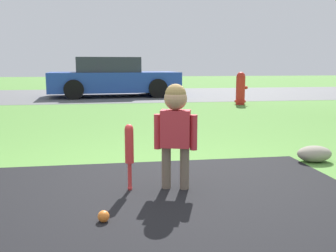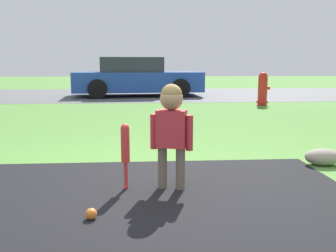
{
  "view_description": "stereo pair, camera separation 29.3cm",
  "coord_description": "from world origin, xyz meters",
  "px_view_note": "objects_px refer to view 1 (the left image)",
  "views": [
    {
      "loc": [
        -0.35,
        -2.9,
        1.04
      ],
      "look_at": [
        0.18,
        0.5,
        0.47
      ],
      "focal_mm": 40.0,
      "sensor_mm": 36.0,
      "label": 1
    },
    {
      "loc": [
        -0.06,
        -2.93,
        1.04
      ],
      "look_at": [
        0.18,
        0.5,
        0.47
      ],
      "focal_mm": 40.0,
      "sensor_mm": 36.0,
      "label": 2
    }
  ],
  "objects_px": {
    "child": "(176,122)",
    "baseball_bat": "(129,148)",
    "parked_car": "(113,78)",
    "fire_hydrant": "(241,89)",
    "sports_ball": "(104,216)"
  },
  "relations": [
    {
      "from": "fire_hydrant",
      "to": "parked_car",
      "type": "relative_size",
      "value": 0.2
    },
    {
      "from": "fire_hydrant",
      "to": "child",
      "type": "bearing_deg",
      "value": -114.15
    },
    {
      "from": "parked_car",
      "to": "sports_ball",
      "type": "bearing_deg",
      "value": -95.04
    },
    {
      "from": "child",
      "to": "baseball_bat",
      "type": "distance_m",
      "value": 0.44
    },
    {
      "from": "child",
      "to": "parked_car",
      "type": "bearing_deg",
      "value": 109.25
    },
    {
      "from": "child",
      "to": "parked_car",
      "type": "xyz_separation_m",
      "value": [
        -0.42,
        9.48,
        0.02
      ]
    },
    {
      "from": "baseball_bat",
      "to": "parked_car",
      "type": "relative_size",
      "value": 0.13
    },
    {
      "from": "child",
      "to": "parked_car",
      "type": "height_order",
      "value": "parked_car"
    },
    {
      "from": "baseball_bat",
      "to": "child",
      "type": "bearing_deg",
      "value": -2.49
    },
    {
      "from": "child",
      "to": "baseball_bat",
      "type": "xyz_separation_m",
      "value": [
        -0.38,
        0.02,
        -0.21
      ]
    },
    {
      "from": "sports_ball",
      "to": "parked_car",
      "type": "distance_m",
      "value": 10.09
    },
    {
      "from": "baseball_bat",
      "to": "parked_car",
      "type": "xyz_separation_m",
      "value": [
        -0.03,
        9.46,
        0.24
      ]
    },
    {
      "from": "child",
      "to": "fire_hydrant",
      "type": "height_order",
      "value": "child"
    },
    {
      "from": "sports_ball",
      "to": "parked_car",
      "type": "bearing_deg",
      "value": 88.99
    },
    {
      "from": "baseball_bat",
      "to": "parked_car",
      "type": "bearing_deg",
      "value": 90.2
    }
  ]
}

